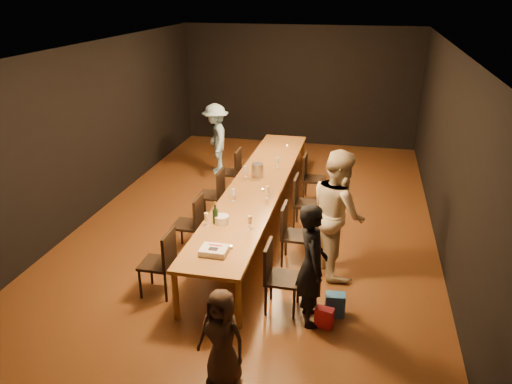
% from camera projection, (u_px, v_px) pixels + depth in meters
% --- Properties ---
extents(ground, '(10.00, 10.00, 0.00)m').
position_uv_depth(ground, '(258.00, 223.00, 8.81)').
color(ground, '#442611').
rests_on(ground, ground).
extents(room_shell, '(6.04, 10.04, 3.02)m').
position_uv_depth(room_shell, '(258.00, 107.00, 8.02)').
color(room_shell, black).
rests_on(room_shell, ground).
extents(table, '(0.90, 6.00, 0.75)m').
position_uv_depth(table, '(258.00, 186.00, 8.54)').
color(table, '#91602A').
rests_on(table, ground).
extents(chair_right_0, '(0.42, 0.42, 0.93)m').
position_uv_depth(chair_right_0, '(283.00, 278.00, 6.30)').
color(chair_right_0, black).
rests_on(chair_right_0, ground).
extents(chair_right_1, '(0.42, 0.42, 0.93)m').
position_uv_depth(chair_right_1, '(296.00, 235.00, 7.38)').
color(chair_right_1, black).
rests_on(chair_right_1, ground).
extents(chair_right_2, '(0.42, 0.42, 0.93)m').
position_uv_depth(chair_right_2, '(307.00, 203.00, 8.46)').
color(chair_right_2, black).
rests_on(chair_right_2, ground).
extents(chair_right_3, '(0.42, 0.42, 0.93)m').
position_uv_depth(chair_right_3, '(314.00, 178.00, 9.54)').
color(chair_right_3, black).
rests_on(chair_right_3, ground).
extents(chair_left_0, '(0.42, 0.42, 0.93)m').
position_uv_depth(chair_left_0, '(157.00, 263.00, 6.64)').
color(chair_left_0, black).
rests_on(chair_left_0, ground).
extents(chair_left_1, '(0.42, 0.42, 0.93)m').
position_uv_depth(chair_left_1, '(188.00, 224.00, 7.72)').
color(chair_left_1, black).
rests_on(chair_left_1, ground).
extents(chair_left_2, '(0.42, 0.42, 0.93)m').
position_uv_depth(chair_left_2, '(211.00, 195.00, 8.80)').
color(chair_left_2, black).
rests_on(chair_left_2, ground).
extents(chair_left_3, '(0.42, 0.42, 0.93)m').
position_uv_depth(chair_left_3, '(229.00, 172.00, 9.89)').
color(chair_left_3, black).
rests_on(chair_left_3, ground).
extents(woman_birthday, '(0.53, 0.66, 1.58)m').
position_uv_depth(woman_birthday, '(312.00, 265.00, 5.97)').
color(woman_birthday, black).
rests_on(woman_birthday, ground).
extents(woman_tan, '(1.01, 1.11, 1.85)m').
position_uv_depth(woman_tan, '(338.00, 213.00, 7.02)').
color(woman_tan, beige).
rests_on(woman_tan, ground).
extents(man_blue, '(0.93, 1.14, 1.54)m').
position_uv_depth(man_blue, '(216.00, 139.00, 10.92)').
color(man_blue, '#8FBCDD').
rests_on(man_blue, ground).
extents(child, '(0.60, 0.46, 1.09)m').
position_uv_depth(child, '(222.00, 337.00, 5.11)').
color(child, '#3E2C22').
rests_on(child, ground).
extents(gift_bag_red, '(0.24, 0.16, 0.26)m').
position_uv_depth(gift_bag_red, '(324.00, 318.00, 6.09)').
color(gift_bag_red, red).
rests_on(gift_bag_red, ground).
extents(gift_bag_blue, '(0.26, 0.19, 0.31)m').
position_uv_depth(gift_bag_blue, '(335.00, 305.00, 6.30)').
color(gift_bag_blue, '#2860AE').
rests_on(gift_bag_blue, ground).
extents(birthday_cake, '(0.34, 0.27, 0.08)m').
position_uv_depth(birthday_cake, '(214.00, 251.00, 6.29)').
color(birthday_cake, white).
rests_on(birthday_cake, table).
extents(plate_stack, '(0.26, 0.26, 0.12)m').
position_uv_depth(plate_stack, '(222.00, 220.00, 7.07)').
color(plate_stack, white).
rests_on(plate_stack, table).
extents(champagne_bottle, '(0.09, 0.09, 0.33)m').
position_uv_depth(champagne_bottle, '(215.00, 213.00, 7.03)').
color(champagne_bottle, black).
rests_on(champagne_bottle, table).
extents(ice_bucket, '(0.27, 0.27, 0.23)m').
position_uv_depth(ice_bucket, '(258.00, 170.00, 8.82)').
color(ice_bucket, '#AAAAAE').
rests_on(ice_bucket, table).
extents(wineglass_0, '(0.06, 0.06, 0.21)m').
position_uv_depth(wineglass_0, '(206.00, 220.00, 6.97)').
color(wineglass_0, beige).
rests_on(wineglass_0, table).
extents(wineglass_1, '(0.06, 0.06, 0.21)m').
position_uv_depth(wineglass_1, '(250.00, 223.00, 6.88)').
color(wineglass_1, beige).
rests_on(wineglass_1, table).
extents(wineglass_2, '(0.06, 0.06, 0.21)m').
position_uv_depth(wineglass_2, '(234.00, 195.00, 7.79)').
color(wineglass_2, silver).
rests_on(wineglass_2, table).
extents(wineglass_3, '(0.06, 0.06, 0.21)m').
position_uv_depth(wineglass_3, '(267.00, 192.00, 7.89)').
color(wineglass_3, beige).
rests_on(wineglass_3, table).
extents(wineglass_4, '(0.06, 0.06, 0.21)m').
position_uv_depth(wineglass_4, '(246.00, 172.00, 8.76)').
color(wineglass_4, silver).
rests_on(wineglass_4, table).
extents(wineglass_5, '(0.06, 0.06, 0.21)m').
position_uv_depth(wineglass_5, '(278.00, 163.00, 9.20)').
color(wineglass_5, silver).
rests_on(wineglass_5, table).
extents(tealight_near, '(0.05, 0.05, 0.03)m').
position_uv_depth(tealight_near, '(231.00, 247.00, 6.42)').
color(tealight_near, '#B2B7B2').
rests_on(tealight_near, table).
extents(tealight_mid, '(0.05, 0.05, 0.03)m').
position_uv_depth(tealight_mid, '(263.00, 190.00, 8.22)').
color(tealight_mid, '#B2B7B2').
rests_on(tealight_mid, table).
extents(tealight_far, '(0.05, 0.05, 0.03)m').
position_uv_depth(tealight_far, '(287.00, 146.00, 10.46)').
color(tealight_far, '#B2B7B2').
rests_on(tealight_far, table).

